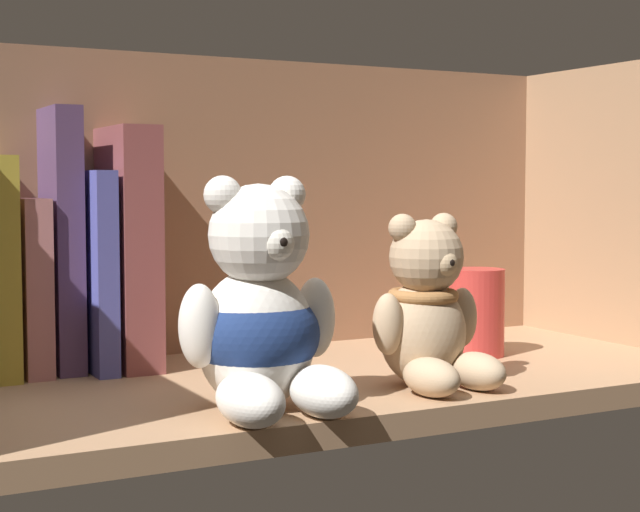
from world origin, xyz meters
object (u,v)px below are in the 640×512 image
Objects in this scene: book_6 at (88,269)px; book_7 at (122,247)px; teddy_bear_larger at (260,319)px; book_5 at (59,240)px; book_4 at (28,285)px; pillar_candle at (477,312)px; teddy_bear_smaller at (428,313)px.

book_6 is 0.82× the size of book_7.
book_7 reaches higher than teddy_bear_larger.
book_5 reaches higher than book_6.
book_6 reaches higher than teddy_bear_larger.
book_6 is 3.66cm from book_7.
teddy_bear_larger is at bearing -63.00° from book_4.
book_4 is 8.95cm from book_7.
pillar_candle is (39.46, -11.41, -3.41)cm from book_4.
book_6 is 2.11× the size of pillar_candle.
book_5 is 5.70cm from book_7.
book_5 reaches higher than teddy_bear_smaller.
book_4 is at bearing 180.00° from book_7.
teddy_bear_smaller is 15.93cm from pillar_candle.
teddy_bear_larger is (6.40, -22.94, -2.08)cm from book_6.
book_4 is 25.76cm from teddy_bear_larger.
book_4 is 0.89× the size of teddy_bear_larger.
teddy_bear_smaller is at bearing -48.72° from book_7.
book_5 reaches higher than pillar_candle.
book_6 is at bearing 135.65° from teddy_bear_smaller.
book_4 is 41.22cm from pillar_candle.
book_7 is 33.72cm from pillar_candle.
book_7 is at bearing 131.28° from teddy_bear_smaller.
book_4 is 4.77cm from book_5.
book_4 reaches higher than teddy_bear_smaller.
book_7 reaches higher than book_4.
teddy_bear_smaller is (18.80, -21.42, -4.70)cm from book_7.
book_4 is at bearing 141.78° from teddy_bear_smaller.
teddy_bear_smaller is at bearing -140.76° from pillar_candle.
book_4 reaches higher than pillar_candle.
pillar_candle is (36.71, -11.41, -7.30)cm from book_5.
teddy_bear_larger is 1.21× the size of teddy_bear_smaller.
pillar_candle is at bearing -18.46° from book_6.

